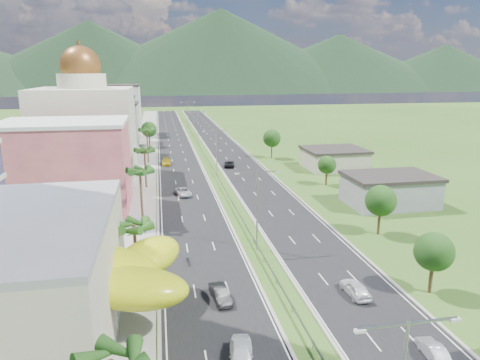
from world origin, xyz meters
TOP-DOWN VIEW (x-y plane):
  - ground at (0.00, 0.00)m, footprint 500.00×500.00m
  - road_left at (-7.50, 90.00)m, footprint 11.00×260.00m
  - road_right at (7.50, 90.00)m, footprint 11.00×260.00m
  - sidewalk_left at (-17.00, 90.00)m, footprint 7.00×260.00m
  - median_guardrail at (0.00, 71.99)m, footprint 0.10×216.06m
  - streetlight_median_b at (0.00, 10.00)m, footprint 6.04×0.25m
  - streetlight_median_c at (0.00, 50.00)m, footprint 6.04×0.25m
  - streetlight_median_d at (0.00, 95.00)m, footprint 6.04×0.25m
  - streetlight_median_e at (0.00, 140.00)m, footprint 6.04×0.25m
  - lime_canopy at (-20.00, -4.00)m, footprint 18.00×15.00m
  - pink_shophouse at (-28.00, 32.00)m, footprint 20.00×15.00m
  - domed_building at (-28.00, 55.00)m, footprint 20.00×20.00m
  - midrise_grey at (-27.00, 80.00)m, footprint 16.00×15.00m
  - midrise_beige at (-27.00, 102.00)m, footprint 16.00×15.00m
  - midrise_white at (-27.00, 125.00)m, footprint 16.00×15.00m
  - shed_near at (28.00, 25.00)m, footprint 15.00×10.00m
  - shed_far at (30.00, 55.00)m, footprint 14.00×12.00m
  - palm_tree_b at (-15.50, 2.00)m, footprint 3.60×3.60m
  - palm_tree_c at (-15.50, 22.00)m, footprint 3.60×3.60m
  - palm_tree_d at (-15.50, 45.00)m, footprint 3.60×3.60m
  - palm_tree_e at (-15.50, 70.00)m, footprint 3.60×3.60m
  - leafy_tree_lfar at (-15.50, 95.00)m, footprint 4.90×4.90m
  - leafy_tree_ra at (16.00, -5.00)m, footprint 4.20×4.20m
  - leafy_tree_rb at (19.00, 12.00)m, footprint 4.55×4.55m
  - leafy_tree_rc at (22.00, 40.00)m, footprint 3.85×3.85m
  - leafy_tree_rd at (18.00, 70.00)m, footprint 4.90×4.90m
  - mountain_ridge at (60.00, 450.00)m, footprint 860.00×140.00m
  - car_white_near_left at (-6.56, -12.75)m, footprint 2.75×5.13m
  - car_dark_left at (-6.82, -2.45)m, footprint 2.08×4.58m
  - car_silver_mid_left at (-8.30, 37.69)m, footprint 3.28×5.58m
  - car_yellow_far_left at (-10.93, 66.62)m, footprint 2.33×5.45m
  - car_white_near_right at (7.67, -4.11)m, footprint 2.05×4.69m
  - car_silver_right at (9.53, -15.01)m, footprint 1.84×4.11m
  - car_dark_far_right at (4.67, 61.45)m, footprint 3.29×5.64m
  - motorcycle at (-9.52, 7.13)m, footprint 0.74×1.97m

SIDE VIEW (x-z plane):
  - ground at x=0.00m, z-range 0.00..0.00m
  - mountain_ridge at x=60.00m, z-range -45.00..45.00m
  - road_left at x=-7.50m, z-range 0.00..0.04m
  - road_right at x=7.50m, z-range 0.00..0.04m
  - sidewalk_left at x=-17.00m, z-range 0.00..0.12m
  - median_guardrail at x=0.00m, z-range 0.24..1.00m
  - motorcycle at x=-9.52m, z-range 0.04..1.27m
  - car_silver_right at x=9.53m, z-range 0.04..1.35m
  - car_silver_mid_left at x=-8.30m, z-range 0.04..1.50m
  - car_dark_left at x=-6.82m, z-range 0.04..1.50m
  - car_dark_far_right at x=4.67m, z-range 0.04..1.51m
  - car_yellow_far_left at x=-10.93m, z-range 0.04..1.60m
  - car_white_near_right at x=7.67m, z-range 0.04..1.61m
  - car_white_near_left at x=-6.56m, z-range 0.04..1.70m
  - shed_far at x=30.00m, z-range 0.00..4.40m
  - shed_near at x=28.00m, z-range 0.00..5.00m
  - leafy_tree_rc at x=22.00m, z-range 1.21..7.54m
  - leafy_tree_ra at x=16.00m, z-range 1.33..8.23m
  - lime_canopy at x=-20.00m, z-range 1.29..8.69m
  - leafy_tree_rb at x=19.00m, z-range 1.44..8.92m
  - leafy_tree_lfar at x=-15.50m, z-range 1.55..9.60m
  - leafy_tree_rd at x=18.00m, z-range 1.55..9.60m
  - midrise_beige at x=-27.00m, z-range 0.00..13.00m
  - streetlight_median_b at x=0.00m, z-range 1.25..12.25m
  - streetlight_median_c at x=0.00m, z-range 1.25..12.25m
  - streetlight_median_d at x=0.00m, z-range 1.25..12.25m
  - streetlight_median_e at x=0.00m, z-range 1.25..12.25m
  - palm_tree_b at x=-15.50m, z-range 3.01..11.11m
  - pink_shophouse at x=-28.00m, z-range 0.00..15.00m
  - palm_tree_d at x=-15.50m, z-range 3.24..11.84m
  - midrise_grey at x=-27.00m, z-range 0.00..16.00m
  - palm_tree_e at x=-15.50m, z-range 3.61..13.01m
  - palm_tree_c at x=-15.50m, z-range 3.70..13.30m
  - midrise_white at x=-27.00m, z-range 0.00..18.00m
  - domed_building at x=-28.00m, z-range -3.00..25.70m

